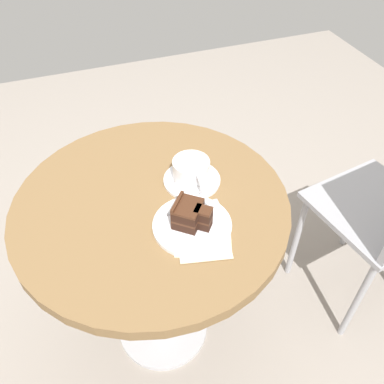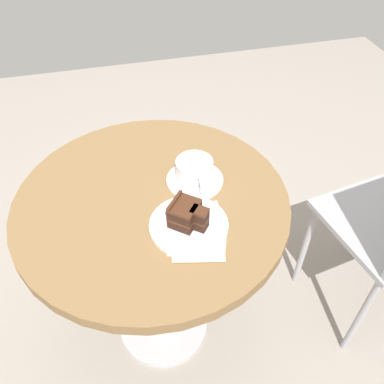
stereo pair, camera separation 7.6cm
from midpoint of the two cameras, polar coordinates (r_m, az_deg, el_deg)
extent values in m
cube|color=gray|center=(1.68, -5.37, -18.53)|extent=(4.40, 4.40, 0.01)
cylinder|color=brown|center=(1.11, -7.70, -2.01)|extent=(0.75, 0.75, 0.03)
cylinder|color=#B7B7BC|center=(1.38, -6.34, -11.90)|extent=(0.07, 0.07, 0.65)
cylinder|color=#B7B7BC|center=(1.67, -5.41, -18.31)|extent=(0.34, 0.34, 0.02)
cylinder|color=white|center=(1.15, -1.91, 1.64)|extent=(0.16, 0.16, 0.01)
cylinder|color=white|center=(1.13, -2.05, 3.08)|extent=(0.10, 0.10, 0.06)
cylinder|color=beige|center=(1.11, -2.09, 4.21)|extent=(0.09, 0.09, 0.00)
torus|color=white|center=(1.08, -1.06, 1.12)|extent=(0.06, 0.01, 0.06)
cube|color=#B7B7BC|center=(1.12, -2.50, 0.68)|extent=(0.05, 0.07, 0.00)
ellipsoid|color=#B7B7BC|center=(1.13, -4.86, 1.17)|extent=(0.02, 0.02, 0.00)
cylinder|color=white|center=(1.03, -2.10, -4.76)|extent=(0.20, 0.20, 0.01)
cube|color=black|center=(1.02, -2.70, -3.88)|extent=(0.10, 0.09, 0.02)
cube|color=black|center=(1.01, -0.62, -4.45)|extent=(0.05, 0.05, 0.02)
cube|color=#422314|center=(1.01, -2.73, -3.30)|extent=(0.10, 0.09, 0.01)
cube|color=#422314|center=(1.00, -0.62, -3.87)|extent=(0.05, 0.05, 0.01)
cube|color=black|center=(0.99, -2.76, -2.71)|extent=(0.10, 0.09, 0.02)
cube|color=black|center=(0.98, -0.63, -3.27)|extent=(0.05, 0.05, 0.02)
cube|color=#422314|center=(0.98, -2.79, -2.10)|extent=(0.10, 0.09, 0.01)
cube|color=#422314|center=(0.97, -0.64, -2.66)|extent=(0.05, 0.05, 0.01)
cube|color=#422314|center=(1.01, -4.21, -2.64)|extent=(0.06, 0.05, 0.07)
cube|color=#B7B7BC|center=(1.05, -2.85, -2.56)|extent=(0.01, 0.11, 0.00)
cube|color=#B7B7BC|center=(1.06, 0.81, -1.72)|extent=(0.02, 0.04, 0.00)
cube|color=beige|center=(1.01, -0.57, -6.19)|extent=(0.18, 0.18, 0.00)
cube|color=beige|center=(1.00, -0.59, -6.88)|extent=(0.15, 0.15, 0.00)
cylinder|color=#9E9EA3|center=(1.85, 20.94, -2.31)|extent=(0.02, 0.02, 0.45)
cylinder|color=#9E9EA3|center=(1.67, 13.22, -6.37)|extent=(0.02, 0.02, 0.45)
cylinder|color=#9E9EA3|center=(1.56, 20.83, -14.19)|extent=(0.02, 0.02, 0.45)
cube|color=#9E9EA3|center=(1.53, 23.10, -2.22)|extent=(0.44, 0.44, 0.02)
camera|label=1|loc=(0.04, -92.05, -2.00)|focal=38.00mm
camera|label=2|loc=(0.04, 87.95, 2.00)|focal=38.00mm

